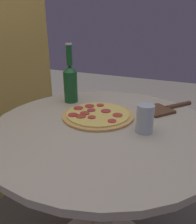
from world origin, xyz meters
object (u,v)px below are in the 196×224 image
object	(u,v)px
pizza	(98,115)
pizza_paddle	(164,109)
beer_bottle	(70,81)
drinking_glass	(145,119)

from	to	relation	value
pizza	pizza_paddle	bearing A→B (deg)	-51.45
pizza	beer_bottle	size ratio (longest dim) A/B	1.07
pizza	drinking_glass	bearing A→B (deg)	-105.88
drinking_glass	beer_bottle	bearing A→B (deg)	66.61
pizza	pizza_paddle	xyz separation A→B (m)	(0.19, -0.24, -0.00)
beer_bottle	pizza_paddle	xyz separation A→B (m)	(0.08, -0.45, -0.10)
pizza	beer_bottle	world-z (taller)	beer_bottle
pizza	pizza_paddle	world-z (taller)	pizza
pizza_paddle	drinking_glass	size ratio (longest dim) A/B	2.43
pizza	drinking_glass	xyz separation A→B (m)	(-0.06, -0.21, 0.04)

